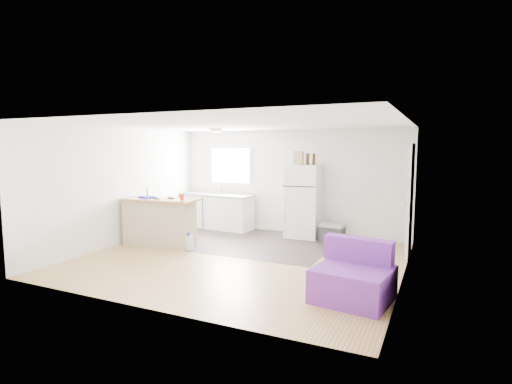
# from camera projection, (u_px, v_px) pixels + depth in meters

# --- Properties ---
(room) EXTENTS (5.51, 5.01, 2.41)m
(room) POSITION_uv_depth(u_px,v_px,m) (240.00, 193.00, 7.07)
(room) COLOR #9E7342
(room) RESTS_ON ground
(vinyl_zone) EXTENTS (4.05, 2.50, 0.00)m
(vinyl_zone) POSITION_uv_depth(u_px,v_px,m) (237.00, 240.00, 8.63)
(vinyl_zone) COLOR #2E2723
(vinyl_zone) RESTS_ON floor
(window) EXTENTS (1.18, 0.06, 0.98)m
(window) POSITION_uv_depth(u_px,v_px,m) (231.00, 165.00, 9.92)
(window) COLOR white
(window) RESTS_ON back_wall
(interior_door) EXTENTS (0.11, 0.92, 2.10)m
(interior_door) POSITION_uv_depth(u_px,v_px,m) (410.00, 201.00, 7.34)
(interior_door) COLOR white
(interior_door) RESTS_ON right_wall
(ceiling_fixture) EXTENTS (0.30, 0.30, 0.07)m
(ceiling_fixture) POSITION_uv_depth(u_px,v_px,m) (216.00, 130.00, 8.52)
(ceiling_fixture) COLOR white
(ceiling_fixture) RESTS_ON ceiling
(kitchen_cabinets) EXTENTS (1.94, 0.72, 1.12)m
(kitchen_cabinets) POSITION_uv_depth(u_px,v_px,m) (217.00, 211.00, 9.89)
(kitchen_cabinets) COLOR white
(kitchen_cabinets) RESTS_ON floor
(peninsula) EXTENTS (1.62, 0.75, 0.97)m
(peninsula) POSITION_uv_depth(u_px,v_px,m) (160.00, 222.00, 8.11)
(peninsula) COLOR beige
(peninsula) RESTS_ON floor
(refrigerator) EXTENTS (0.75, 0.72, 1.62)m
(refrigerator) POSITION_uv_depth(u_px,v_px,m) (303.00, 201.00, 8.85)
(refrigerator) COLOR white
(refrigerator) RESTS_ON floor
(cooler) EXTENTS (0.54, 0.40, 0.38)m
(cooler) POSITION_uv_depth(u_px,v_px,m) (332.00, 232.00, 8.49)
(cooler) COLOR #2F2F32
(cooler) RESTS_ON floor
(purple_seat) EXTENTS (1.05, 1.01, 0.77)m
(purple_seat) POSITION_uv_depth(u_px,v_px,m) (354.00, 278.00, 5.25)
(purple_seat) COLOR purple
(purple_seat) RESTS_ON floor
(cleaner_jug) EXTENTS (0.17, 0.14, 0.35)m
(cleaner_jug) POSITION_uv_depth(u_px,v_px,m) (189.00, 243.00, 7.76)
(cleaner_jug) COLOR silver
(cleaner_jug) RESTS_ON floor
(mop) EXTENTS (0.27, 0.33, 1.22)m
(mop) POSITION_uv_depth(u_px,v_px,m) (144.00, 234.00, 8.12)
(mop) COLOR green
(mop) RESTS_ON floor
(red_cup) EXTENTS (0.10, 0.10, 0.12)m
(red_cup) POSITION_uv_depth(u_px,v_px,m) (182.00, 197.00, 7.81)
(red_cup) COLOR red
(red_cup) RESTS_ON peninsula
(blue_tray) EXTENTS (0.35, 0.29, 0.04)m
(blue_tray) POSITION_uv_depth(u_px,v_px,m) (147.00, 197.00, 8.16)
(blue_tray) COLOR #1519CD
(blue_tray) RESTS_ON peninsula
(tool_a) EXTENTS (0.14, 0.06, 0.03)m
(tool_a) POSITION_uv_depth(u_px,v_px,m) (171.00, 198.00, 8.02)
(tool_a) COLOR black
(tool_a) RESTS_ON peninsula
(tool_b) EXTENTS (0.11, 0.07, 0.03)m
(tool_b) POSITION_uv_depth(u_px,v_px,m) (157.00, 199.00, 7.94)
(tool_b) COLOR black
(tool_b) RESTS_ON peninsula
(cardboard_box) EXTENTS (0.20, 0.10, 0.30)m
(cardboard_box) POSITION_uv_depth(u_px,v_px,m) (299.00, 158.00, 8.73)
(cardboard_box) COLOR tan
(cardboard_box) RESTS_ON refrigerator
(bottle_left) EXTENTS (0.09, 0.09, 0.25)m
(bottle_left) POSITION_uv_depth(u_px,v_px,m) (307.00, 159.00, 8.64)
(bottle_left) COLOR #371E0A
(bottle_left) RESTS_ON refrigerator
(bottle_right) EXTENTS (0.09, 0.09, 0.25)m
(bottle_right) POSITION_uv_depth(u_px,v_px,m) (314.00, 159.00, 8.66)
(bottle_right) COLOR #371E0A
(bottle_right) RESTS_ON refrigerator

